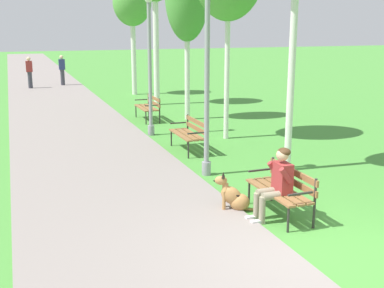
{
  "coord_description": "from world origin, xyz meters",
  "views": [
    {
      "loc": [
        -3.92,
        -5.37,
        3.24
      ],
      "look_at": [
        -0.59,
        3.6,
        0.9
      ],
      "focal_mm": 45.63,
      "sensor_mm": 36.0,
      "label": 1
    }
  ],
  "objects_px": {
    "birch_tree_sixth": "(132,3)",
    "pedestrian_further_distant": "(62,70)",
    "person_seated_on_near_bench": "(277,181)",
    "lamp_post_mid": "(150,63)",
    "park_bench_near": "(283,187)",
    "dog_shepherd": "(234,197)",
    "park_bench_mid": "(190,132)",
    "park_bench_far": "(149,106)",
    "pedestrian_distant": "(30,73)",
    "lamp_post_near": "(207,77)"
  },
  "relations": [
    {
      "from": "person_seated_on_near_bench",
      "to": "dog_shepherd",
      "type": "height_order",
      "value": "person_seated_on_near_bench"
    },
    {
      "from": "lamp_post_mid",
      "to": "pedestrian_distant",
      "type": "height_order",
      "value": "lamp_post_mid"
    },
    {
      "from": "park_bench_far",
      "to": "birch_tree_sixth",
      "type": "bearing_deg",
      "value": 80.58
    },
    {
      "from": "person_seated_on_near_bench",
      "to": "pedestrian_further_distant",
      "type": "relative_size",
      "value": 0.76
    },
    {
      "from": "birch_tree_sixth",
      "to": "pedestrian_further_distant",
      "type": "xyz_separation_m",
      "value": [
        -2.86,
        4.71,
        -3.36
      ]
    },
    {
      "from": "park_bench_near",
      "to": "park_bench_mid",
      "type": "xyz_separation_m",
      "value": [
        0.02,
        4.76,
        0.0
      ]
    },
    {
      "from": "person_seated_on_near_bench",
      "to": "pedestrian_further_distant",
      "type": "distance_m",
      "value": 20.67
    },
    {
      "from": "lamp_post_mid",
      "to": "pedestrian_further_distant",
      "type": "xyz_separation_m",
      "value": [
        -1.2,
        13.55,
        -1.31
      ]
    },
    {
      "from": "dog_shepherd",
      "to": "birch_tree_sixth",
      "type": "distance_m",
      "value": 15.93
    },
    {
      "from": "lamp_post_mid",
      "to": "pedestrian_further_distant",
      "type": "bearing_deg",
      "value": 95.06
    },
    {
      "from": "park_bench_far",
      "to": "dog_shepherd",
      "type": "distance_m",
      "value": 8.83
    },
    {
      "from": "lamp_post_mid",
      "to": "pedestrian_further_distant",
      "type": "height_order",
      "value": "lamp_post_mid"
    },
    {
      "from": "park_bench_near",
      "to": "dog_shepherd",
      "type": "height_order",
      "value": "park_bench_near"
    },
    {
      "from": "park_bench_near",
      "to": "park_bench_mid",
      "type": "relative_size",
      "value": 1.0
    },
    {
      "from": "park_bench_near",
      "to": "lamp_post_mid",
      "type": "distance_m",
      "value": 7.15
    },
    {
      "from": "park_bench_mid",
      "to": "dog_shepherd",
      "type": "xyz_separation_m",
      "value": [
        -0.73,
        -4.28,
        -0.25
      ]
    },
    {
      "from": "birch_tree_sixth",
      "to": "lamp_post_near",
      "type": "bearing_deg",
      "value": -96.93
    },
    {
      "from": "park_bench_mid",
      "to": "person_seated_on_near_bench",
      "type": "distance_m",
      "value": 4.89
    },
    {
      "from": "lamp_post_near",
      "to": "pedestrian_further_distant",
      "type": "xyz_separation_m",
      "value": [
        -1.26,
        17.86,
        -1.34
      ]
    },
    {
      "from": "park_bench_far",
      "to": "person_seated_on_near_bench",
      "type": "bearing_deg",
      "value": -92.16
    },
    {
      "from": "person_seated_on_near_bench",
      "to": "lamp_post_mid",
      "type": "distance_m",
      "value": 7.23
    },
    {
      "from": "lamp_post_near",
      "to": "pedestrian_further_distant",
      "type": "bearing_deg",
      "value": 94.03
    },
    {
      "from": "pedestrian_distant",
      "to": "dog_shepherd",
      "type": "bearing_deg",
      "value": -82.18
    },
    {
      "from": "person_seated_on_near_bench",
      "to": "birch_tree_sixth",
      "type": "bearing_deg",
      "value": 84.84
    },
    {
      "from": "park_bench_far",
      "to": "pedestrian_distant",
      "type": "xyz_separation_m",
      "value": [
        -3.5,
        10.45,
        0.33
      ]
    },
    {
      "from": "park_bench_mid",
      "to": "person_seated_on_near_bench",
      "type": "bearing_deg",
      "value": -92.7
    },
    {
      "from": "person_seated_on_near_bench",
      "to": "birch_tree_sixth",
      "type": "distance_m",
      "value": 16.36
    },
    {
      "from": "park_bench_far",
      "to": "birch_tree_sixth",
      "type": "relative_size",
      "value": 0.28
    },
    {
      "from": "lamp_post_mid",
      "to": "person_seated_on_near_bench",
      "type": "bearing_deg",
      "value": -88.21
    },
    {
      "from": "park_bench_mid",
      "to": "lamp_post_mid",
      "type": "relative_size",
      "value": 0.36
    },
    {
      "from": "park_bench_far",
      "to": "pedestrian_distant",
      "type": "bearing_deg",
      "value": 108.51
    },
    {
      "from": "birch_tree_sixth",
      "to": "pedestrian_further_distant",
      "type": "relative_size",
      "value": 3.25
    },
    {
      "from": "pedestrian_distant",
      "to": "park_bench_mid",
      "type": "bearing_deg",
      "value": -77.29
    },
    {
      "from": "park_bench_near",
      "to": "dog_shepherd",
      "type": "distance_m",
      "value": 0.89
    },
    {
      "from": "dog_shepherd",
      "to": "park_bench_near",
      "type": "bearing_deg",
      "value": -33.75
    },
    {
      "from": "park_bench_near",
      "to": "birch_tree_sixth",
      "type": "distance_m",
      "value": 16.26
    },
    {
      "from": "lamp_post_near",
      "to": "lamp_post_mid",
      "type": "xyz_separation_m",
      "value": [
        -0.06,
        4.31,
        -0.02
      ]
    },
    {
      "from": "dog_shepherd",
      "to": "pedestrian_further_distant",
      "type": "height_order",
      "value": "pedestrian_further_distant"
    },
    {
      "from": "lamp_post_mid",
      "to": "dog_shepherd",
      "type": "bearing_deg",
      "value": -92.49
    },
    {
      "from": "dog_shepherd",
      "to": "birch_tree_sixth",
      "type": "bearing_deg",
      "value": 82.78
    },
    {
      "from": "pedestrian_distant",
      "to": "park_bench_far",
      "type": "bearing_deg",
      "value": -71.49
    },
    {
      "from": "park_bench_mid",
      "to": "pedestrian_further_distant",
      "type": "relative_size",
      "value": 0.91
    },
    {
      "from": "park_bench_near",
      "to": "park_bench_far",
      "type": "bearing_deg",
      "value": 89.09
    },
    {
      "from": "park_bench_near",
      "to": "pedestrian_further_distant",
      "type": "height_order",
      "value": "pedestrian_further_distant"
    },
    {
      "from": "park_bench_far",
      "to": "pedestrian_further_distant",
      "type": "height_order",
      "value": "pedestrian_further_distant"
    },
    {
      "from": "park_bench_mid",
      "to": "birch_tree_sixth",
      "type": "bearing_deg",
      "value": 83.76
    },
    {
      "from": "lamp_post_near",
      "to": "park_bench_mid",
      "type": "bearing_deg",
      "value": 79.5
    },
    {
      "from": "park_bench_near",
      "to": "pedestrian_distant",
      "type": "relative_size",
      "value": 0.91
    },
    {
      "from": "park_bench_far",
      "to": "pedestrian_distant",
      "type": "height_order",
      "value": "pedestrian_distant"
    },
    {
      "from": "dog_shepherd",
      "to": "pedestrian_further_distant",
      "type": "relative_size",
      "value": 0.47
    }
  ]
}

